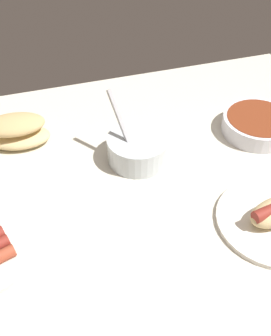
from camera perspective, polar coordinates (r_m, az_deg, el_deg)
ground_plane at (r=85.93cm, az=-1.12°, el=-4.22°), size 120.00×90.00×3.00cm
bread_stack at (r=98.31cm, az=-16.28°, el=4.99°), size 15.45×10.20×7.20cm
bowl_coleslaw at (r=90.32cm, az=0.32°, el=2.89°), size 13.71×13.71×15.77cm
bowl_chili at (r=103.06cm, az=16.83°, el=5.96°), size 17.16×17.16×4.24cm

